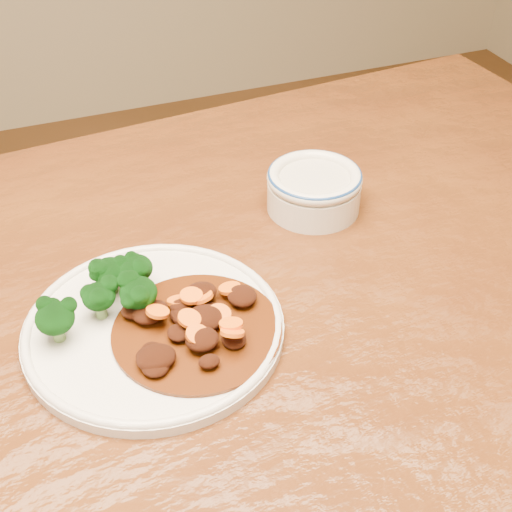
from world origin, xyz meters
name	(u,v)px	position (x,y,z in m)	size (l,w,h in m)	color
dining_table	(172,379)	(0.00, 0.00, 0.67)	(1.57, 1.03, 0.75)	#532B0E
dinner_plate	(154,327)	(-0.01, 0.00, 0.76)	(0.27, 0.27, 0.02)	silver
broccoli_florets	(107,291)	(-0.05, 0.04, 0.79)	(0.13, 0.09, 0.05)	#618645
mince_stew	(190,326)	(0.02, -0.03, 0.77)	(0.18, 0.18, 0.03)	#461D07
dip_bowl	(314,188)	(0.24, 0.15, 0.78)	(0.12, 0.12, 0.06)	beige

